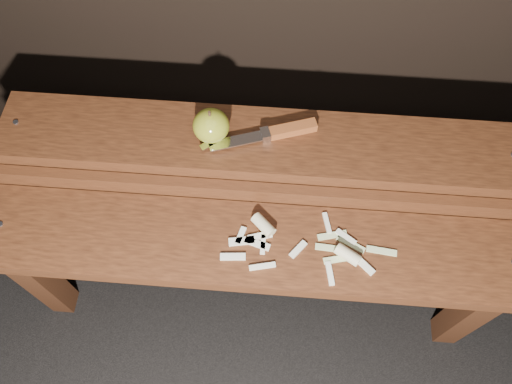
# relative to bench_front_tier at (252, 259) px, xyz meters

# --- Properties ---
(ground) EXTENTS (60.00, 60.00, 0.00)m
(ground) POSITION_rel_bench_front_tier_xyz_m (0.00, 0.06, -0.35)
(ground) COLOR black
(bench_front_tier) EXTENTS (1.20, 0.20, 0.42)m
(bench_front_tier) POSITION_rel_bench_front_tier_xyz_m (0.00, 0.00, 0.00)
(bench_front_tier) COLOR #32190C
(bench_front_tier) RESTS_ON ground
(bench_rear_tier) EXTENTS (1.20, 0.21, 0.50)m
(bench_rear_tier) POSITION_rel_bench_front_tier_xyz_m (0.00, 0.23, 0.06)
(bench_rear_tier) COLOR #32190C
(bench_rear_tier) RESTS_ON ground
(apple) EXTENTS (0.08, 0.08, 0.09)m
(apple) POSITION_rel_bench_front_tier_xyz_m (-0.11, 0.23, 0.18)
(apple) COLOR olive
(apple) RESTS_ON bench_rear_tier
(knife) EXTENTS (0.26, 0.10, 0.02)m
(knife) POSITION_rel_bench_front_tier_xyz_m (0.04, 0.24, 0.16)
(knife) COLOR brown
(knife) RESTS_ON bench_rear_tier
(apple_scraps) EXTENTS (0.38, 0.17, 0.03)m
(apple_scraps) POSITION_rel_bench_front_tier_xyz_m (0.11, 0.02, 0.07)
(apple_scraps) COLOR beige
(apple_scraps) RESTS_ON bench_front_tier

